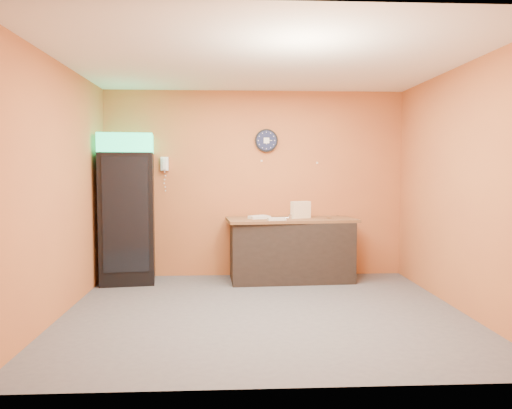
{
  "coord_description": "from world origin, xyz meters",
  "views": [
    {
      "loc": [
        -0.38,
        -5.57,
        1.62
      ],
      "look_at": [
        -0.06,
        0.6,
        1.18
      ],
      "focal_mm": 35.0,
      "sensor_mm": 36.0,
      "label": 1
    }
  ],
  "objects": [
    {
      "name": "butcher_paper",
      "position": [
        0.5,
        1.61,
        0.89
      ],
      "size": [
        1.91,
        0.97,
        0.04
      ],
      "primitive_type": "cube",
      "rotation": [
        0.0,
        0.0,
        0.09
      ],
      "color": "brown",
      "rests_on": "prep_counter"
    },
    {
      "name": "wrapped_sandwich_mid",
      "position": [
        0.27,
        1.33,
        0.93
      ],
      "size": [
        0.27,
        0.14,
        0.04
      ],
      "primitive_type": "cube",
      "rotation": [
        0.0,
        0.0,
        0.18
      ],
      "color": "silver",
      "rests_on": "butcher_paper"
    },
    {
      "name": "floor",
      "position": [
        0.0,
        0.0,
        0.0
      ],
      "size": [
        4.5,
        4.5,
        0.0
      ],
      "primitive_type": "plane",
      "color": "#47474C",
      "rests_on": "ground"
    },
    {
      "name": "wall_clock",
      "position": [
        0.17,
        1.97,
        2.05
      ],
      "size": [
        0.35,
        0.06,
        0.35
      ],
      "color": "black",
      "rests_on": "back_wall"
    },
    {
      "name": "wrapped_sandwich_right",
      "position": [
        0.02,
        1.63,
        0.93
      ],
      "size": [
        0.3,
        0.27,
        0.04
      ],
      "primitive_type": "cube",
      "rotation": [
        0.0,
        0.0,
        0.68
      ],
      "color": "silver",
      "rests_on": "butcher_paper"
    },
    {
      "name": "sub_roll_stack",
      "position": [
        0.65,
        1.62,
        1.03
      ],
      "size": [
        0.31,
        0.21,
        0.25
      ],
      "rotation": [
        0.0,
        0.0,
        0.41
      ],
      "color": "#F7E6C0",
      "rests_on": "butcher_paper"
    },
    {
      "name": "wrapped_sandwich_left",
      "position": [
        0.06,
        1.55,
        0.93
      ],
      "size": [
        0.29,
        0.18,
        0.04
      ],
      "primitive_type": "cube",
      "rotation": [
        0.0,
        0.0,
        0.26
      ],
      "color": "silver",
      "rests_on": "butcher_paper"
    },
    {
      "name": "back_wall",
      "position": [
        0.0,
        2.0,
        1.4
      ],
      "size": [
        4.5,
        0.02,
        2.8
      ],
      "primitive_type": "cube",
      "color": "#BB6834",
      "rests_on": "floor"
    },
    {
      "name": "kitchen_tool",
      "position": [
        0.5,
        1.59,
        0.94
      ],
      "size": [
        0.06,
        0.06,
        0.06
      ],
      "primitive_type": "cylinder",
      "color": "silver",
      "rests_on": "butcher_paper"
    },
    {
      "name": "right_wall",
      "position": [
        2.25,
        0.0,
        1.4
      ],
      "size": [
        0.02,
        4.0,
        2.8
      ],
      "primitive_type": "cube",
      "color": "#BB6834",
      "rests_on": "floor"
    },
    {
      "name": "left_wall",
      "position": [
        -2.25,
        0.0,
        1.4
      ],
      "size": [
        0.02,
        4.0,
        2.8
      ],
      "primitive_type": "cube",
      "color": "#BB6834",
      "rests_on": "floor"
    },
    {
      "name": "beverage_cooler",
      "position": [
        -1.86,
        1.6,
        1.03
      ],
      "size": [
        0.83,
        0.84,
        2.12
      ],
      "rotation": [
        0.0,
        0.0,
        0.13
      ],
      "color": "black",
      "rests_on": "floor"
    },
    {
      "name": "ceiling",
      "position": [
        0.0,
        0.0,
        2.8
      ],
      "size": [
        4.5,
        4.0,
        0.02
      ],
      "primitive_type": "cube",
      "color": "white",
      "rests_on": "back_wall"
    },
    {
      "name": "wall_phone",
      "position": [
        -1.35,
        1.95,
        1.7
      ],
      "size": [
        0.11,
        0.1,
        0.21
      ],
      "color": "white",
      "rests_on": "back_wall"
    },
    {
      "name": "prep_counter",
      "position": [
        0.5,
        1.61,
        0.44
      ],
      "size": [
        1.78,
        0.86,
        0.87
      ],
      "primitive_type": "cube",
      "rotation": [
        0.0,
        0.0,
        0.05
      ],
      "color": "black",
      "rests_on": "floor"
    }
  ]
}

